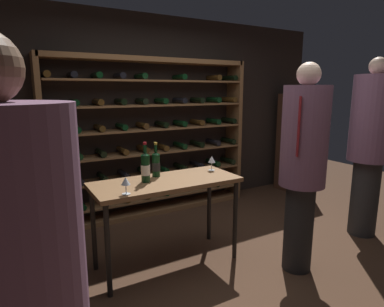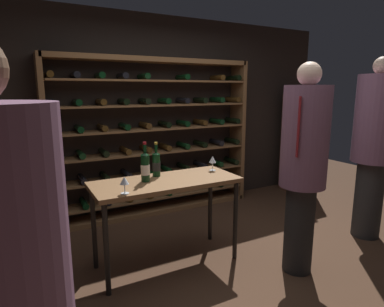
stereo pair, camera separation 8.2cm
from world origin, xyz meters
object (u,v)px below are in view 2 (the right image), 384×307
at_px(wine_bottle_gold_foil, 156,164).
at_px(wine_glass_stemmed_center, 213,160).
at_px(wine_rack, 155,138).
at_px(wine_crate, 25,240).
at_px(wine_glass_stemmed_left, 124,181).
at_px(tasting_table, 166,189).
at_px(wine_bottle_red_label, 145,167).
at_px(person_host_in_suit, 375,140).
at_px(person_bystander_dark_jacket, 304,160).
at_px(display_cabinet, 298,143).

xyz_separation_m(wine_bottle_gold_foil, wine_glass_stemmed_center, (0.59, -0.07, -0.01)).
bearing_deg(wine_glass_stemmed_center, wine_rack, 96.19).
bearing_deg(wine_crate, wine_glass_stemmed_left, -52.52).
xyz_separation_m(wine_rack, tasting_table, (-0.43, -1.33, -0.28)).
distance_m(wine_bottle_red_label, wine_glass_stemmed_center, 0.75).
height_order(wine_rack, person_host_in_suit, wine_rack).
xyz_separation_m(wine_rack, wine_bottle_gold_foil, (-0.46, -1.17, -0.07)).
bearing_deg(person_bystander_dark_jacket, display_cabinet, -19.69).
relative_size(display_cabinet, wine_glass_stemmed_center, 10.43).
xyz_separation_m(tasting_table, wine_crate, (-1.21, 0.77, -0.56)).
relative_size(wine_rack, tasting_table, 2.02).
bearing_deg(wine_bottle_gold_foil, wine_glass_stemmed_center, -6.68).
distance_m(person_host_in_suit, wine_crate, 3.82).
height_order(person_bystander_dark_jacket, person_host_in_suit, person_host_in_suit).
height_order(wine_bottle_red_label, wine_glass_stemmed_left, wine_bottle_red_label).
distance_m(wine_rack, wine_bottle_red_label, 1.43).
relative_size(wine_crate, wine_bottle_red_label, 1.32).
xyz_separation_m(wine_rack, display_cabinet, (2.45, -0.19, -0.23)).
distance_m(person_bystander_dark_jacket, wine_bottle_gold_foil, 1.35).
bearing_deg(tasting_table, wine_bottle_red_label, 166.63).
distance_m(person_host_in_suit, wine_bottle_red_label, 2.51).
distance_m(person_bystander_dark_jacket, wine_glass_stemmed_center, 0.91).
xyz_separation_m(wine_rack, wine_bottle_red_label, (-0.62, -1.29, -0.06)).
xyz_separation_m(person_host_in_suit, wine_bottle_gold_foil, (-2.29, 0.70, -0.15)).
distance_m(wine_rack, wine_glass_stemmed_center, 1.24).
bearing_deg(wine_glass_stemmed_left, wine_rack, 60.12).
distance_m(person_bystander_dark_jacket, display_cabinet, 2.63).
relative_size(wine_rack, display_cabinet, 1.73).
bearing_deg(wine_glass_stemmed_center, wine_bottle_gold_foil, 173.32).
height_order(wine_rack, wine_bottle_gold_foil, wine_rack).
bearing_deg(person_host_in_suit, wine_crate, -143.10).
bearing_deg(tasting_table, person_bystander_dark_jacket, -34.11).
xyz_separation_m(display_cabinet, wine_bottle_red_label, (-3.06, -1.10, 0.18)).
height_order(wine_rack, display_cabinet, wine_rack).
bearing_deg(wine_bottle_red_label, wine_glass_stemmed_center, 4.15).
bearing_deg(wine_crate, wine_rack, 18.96).
xyz_separation_m(wine_bottle_gold_foil, wine_bottle_red_label, (-0.16, -0.12, 0.01)).
distance_m(display_cabinet, wine_bottle_red_label, 3.26).
bearing_deg(wine_crate, wine_bottle_red_label, -35.26).
bearing_deg(wine_glass_stemmed_left, wine_bottle_red_label, 43.43).
xyz_separation_m(wine_crate, wine_glass_stemmed_center, (1.78, -0.67, 0.76)).
bearing_deg(wine_bottle_gold_foil, tasting_table, -81.38).
height_order(person_host_in_suit, wine_bottle_gold_foil, person_host_in_suit).
height_order(wine_crate, display_cabinet, display_cabinet).
bearing_deg(wine_glass_stemmed_left, wine_glass_stemmed_center, 16.97).
xyz_separation_m(tasting_table, wine_bottle_gold_foil, (-0.03, 0.17, 0.21)).
relative_size(wine_rack, person_bystander_dark_jacket, 1.46).
height_order(person_host_in_suit, wine_crate, person_host_in_suit).
relative_size(wine_rack, wine_bottle_gold_foil, 8.26).
distance_m(wine_crate, wine_bottle_gold_foil, 1.54).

